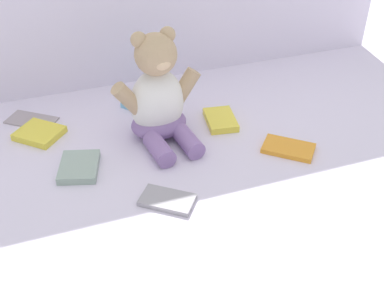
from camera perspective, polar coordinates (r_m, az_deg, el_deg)
name	(u,v)px	position (r m, az deg, el deg)	size (l,w,h in m)	color
ground_plane	(182,154)	(1.23, -1.14, -1.18)	(3.20, 3.20, 0.00)	silver
teddy_bear	(159,100)	(1.25, -3.98, 5.27)	(0.25, 0.22, 0.29)	white
book_case_0	(147,100)	(1.45, -5.32, 5.26)	(0.10, 0.13, 0.02)	#74B8D7
book_case_1	(31,120)	(1.43, -18.47, 2.75)	(0.07, 0.14, 0.01)	#9C8F92
book_case_3	(79,167)	(1.20, -13.21, -2.64)	(0.09, 0.12, 0.02)	#91A796
book_case_4	(288,148)	(1.26, 11.34, -0.49)	(0.08, 0.13, 0.01)	orange
book_case_5	(39,133)	(1.35, -17.60, 1.23)	(0.10, 0.11, 0.02)	yellow
book_case_6	(167,200)	(1.09, -2.94, -6.64)	(0.07, 0.12, 0.01)	#959197
book_case_7	(221,120)	(1.35, 3.40, 2.87)	(0.08, 0.11, 0.02)	yellow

